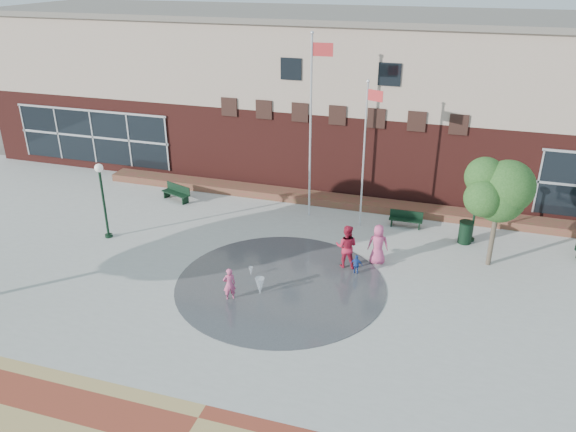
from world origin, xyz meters
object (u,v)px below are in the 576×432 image
(flagpole_left, at_px, (312,119))
(bench_left, at_px, (176,196))
(child_splash, at_px, (229,284))
(flagpole_right, at_px, (365,148))
(trash_can, at_px, (465,232))

(flagpole_left, relative_size, bench_left, 4.97)
(flagpole_left, bearing_deg, bench_left, 179.78)
(child_splash, bearing_deg, flagpole_right, -150.48)
(flagpole_left, distance_m, trash_can, 8.82)
(flagpole_right, relative_size, child_splash, 5.29)
(child_splash, bearing_deg, flagpole_left, -132.26)
(flagpole_right, bearing_deg, trash_can, 19.63)
(flagpole_right, distance_m, child_splash, 9.29)
(bench_left, bearing_deg, child_splash, -30.80)
(flagpole_right, height_order, child_splash, flagpole_right)
(flagpole_left, distance_m, bench_left, 8.77)
(flagpole_left, relative_size, flagpole_right, 1.27)
(flagpole_right, xyz_separation_m, trash_can, (4.88, -0.36, -3.42))
(flagpole_left, bearing_deg, child_splash, -98.50)
(trash_can, bearing_deg, flagpole_left, 173.81)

